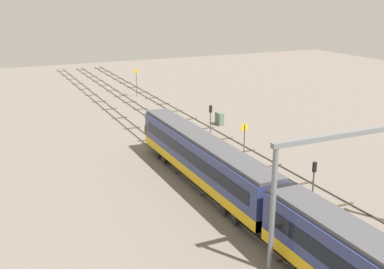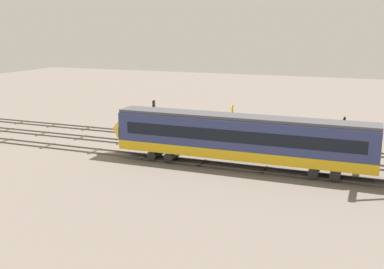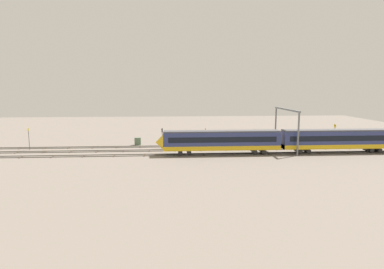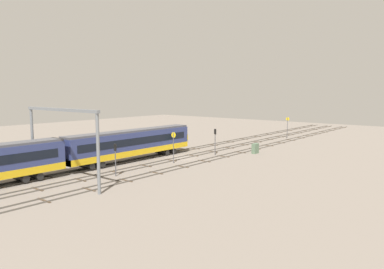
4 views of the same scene
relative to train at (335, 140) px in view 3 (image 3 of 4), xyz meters
The scene contains 12 objects.
ground_plane 31.44m from the train, ahead, with size 161.57×161.57×0.00m, color slate.
track_near_foreground 32.43m from the train, 16.61° to the right, with size 145.57×2.40×0.16m.
track_second_near 31.43m from the train, ahead, with size 145.57×2.40×0.16m.
track_with_train 31.09m from the train, ahead, with size 145.57×2.40×0.16m.
train is the anchor object (origin of this frame).
overhead_gantry 10.89m from the train, 27.27° to the right, with size 0.40×14.53×9.08m.
speed_sign_near_foreground 27.65m from the train, 13.36° to the right, with size 0.14×0.85×4.80m.
speed_sign_mid_trackside 66.34m from the train, ahead, with size 0.14×0.80×5.00m.
speed_sign_far_trackside 8.19m from the train, 116.65° to the right, with size 0.14×0.93×5.31m.
signal_light_trackside_approach 37.36m from the train, 11.31° to the right, with size 0.31×0.32×4.58m.
signal_light_trackside_departure 16.83m from the train, 22.48° to the right, with size 0.31×0.32×4.28m.
relay_cabinet 44.29m from the train, 15.53° to the right, with size 1.48×0.71×1.78m.
Camera 3 is at (3.54, 68.07, 13.85)m, focal length 29.52 mm.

